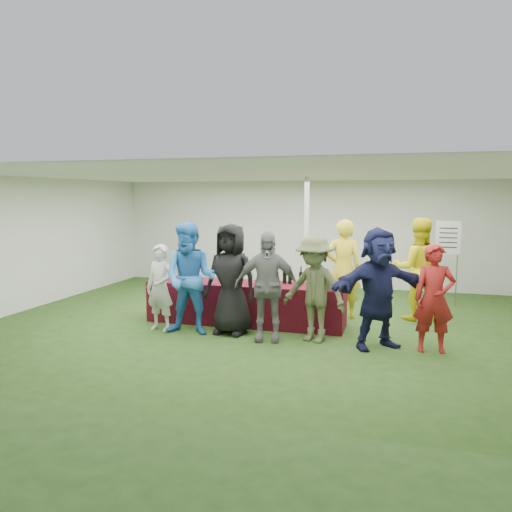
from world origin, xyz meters
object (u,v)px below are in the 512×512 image
(customer_1, at_px, (190,279))
(customer_6, at_px, (434,298))
(wine_list_sign, at_px, (448,244))
(customer_5, at_px, (378,288))
(staff_pourer, at_px, (343,269))
(customer_2, at_px, (231,279))
(customer_4, at_px, (314,289))
(customer_3, at_px, (267,286))
(customer_0, at_px, (160,288))
(staff_back, at_px, (418,269))
(serving_table, at_px, (245,303))
(dump_bucket, at_px, (330,284))

(customer_1, height_order, customer_6, customer_1)
(wine_list_sign, distance_m, customer_5, 3.70)
(staff_pourer, distance_m, customer_2, 2.34)
(customer_2, distance_m, customer_4, 1.43)
(wine_list_sign, relative_size, customer_3, 1.02)
(customer_0, relative_size, customer_5, 0.81)
(staff_back, height_order, customer_5, staff_back)
(staff_back, distance_m, customer_0, 4.75)
(wine_list_sign, distance_m, customer_2, 4.97)
(serving_table, relative_size, customer_6, 2.22)
(staff_pourer, relative_size, customer_5, 1.01)
(staff_pourer, xyz_separation_m, customer_5, (0.72, -1.76, -0.01))
(dump_bucket, height_order, customer_6, customer_6)
(customer_4, bearing_deg, customer_2, -162.66)
(dump_bucket, xyz_separation_m, customer_0, (-2.84, -0.63, -0.09))
(dump_bucket, height_order, staff_back, staff_back)
(staff_back, bearing_deg, customer_5, 65.36)
(dump_bucket, xyz_separation_m, customer_4, (-0.18, -0.55, 0.01))
(dump_bucket, height_order, customer_5, customer_5)
(customer_6, bearing_deg, staff_pourer, 125.36)
(serving_table, height_order, customer_4, customer_4)
(customer_6, bearing_deg, staff_back, 88.84)
(staff_pourer, relative_size, customer_0, 1.26)
(staff_back, bearing_deg, wine_list_sign, -121.06)
(customer_1, distance_m, customer_2, 0.68)
(staff_back, relative_size, customer_4, 1.13)
(customer_6, bearing_deg, customer_3, 176.27)
(customer_3, bearing_deg, customer_4, 1.64)
(serving_table, relative_size, dump_bucket, 16.56)
(customer_0, distance_m, customer_5, 3.66)
(customer_5, bearing_deg, staff_back, 37.49)
(customer_3, bearing_deg, serving_table, 114.93)
(customer_1, distance_m, customer_5, 3.06)
(staff_back, bearing_deg, customer_2, 24.46)
(dump_bucket, bearing_deg, staff_pourer, 85.59)
(wine_list_sign, relative_size, customer_2, 0.96)
(wine_list_sign, relative_size, customer_5, 0.97)
(serving_table, bearing_deg, staff_back, 21.36)
(customer_1, relative_size, customer_4, 1.11)
(customer_2, bearing_deg, customer_5, 3.62)
(staff_pourer, height_order, customer_1, customer_1)
(customer_6, bearing_deg, customer_0, 174.23)
(staff_pourer, height_order, customer_6, staff_pourer)
(dump_bucket, height_order, customer_3, customer_3)
(staff_pourer, bearing_deg, customer_2, 29.48)
(wine_list_sign, xyz_separation_m, staff_back, (-0.63, -1.43, -0.35))
(customer_3, height_order, customer_4, customer_3)
(dump_bucket, bearing_deg, customer_2, -163.33)
(staff_back, distance_m, customer_6, 2.01)
(staff_pourer, xyz_separation_m, customer_2, (-1.69, -1.62, -0.01))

